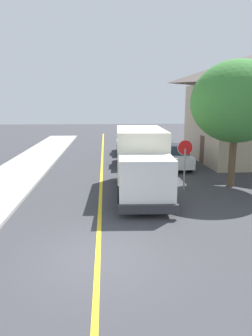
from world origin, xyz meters
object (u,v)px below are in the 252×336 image
(parked_car_mid, at_px, (126,144))
(box_truck, at_px, (141,158))
(parked_car_near, at_px, (130,154))
(stop_sign, at_px, (185,155))
(parked_van_across, at_px, (175,157))
(street_tree_far_side, at_px, (236,102))

(parked_car_mid, bearing_deg, box_truck, -90.66)
(parked_car_near, relative_size, stop_sign, 1.69)
(parked_van_across, distance_m, stop_sign, 5.83)
(parked_car_mid, bearing_deg, parked_van_across, -66.42)
(parked_car_mid, distance_m, street_tree_far_side, 13.47)
(box_truck, relative_size, stop_sign, 2.74)
(parked_car_near, distance_m, street_tree_far_side, 8.95)
(stop_sign, distance_m, street_tree_far_side, 3.93)
(parked_car_near, relative_size, street_tree_far_side, 0.67)
(parked_van_across, bearing_deg, stop_sign, -98.15)
(box_truck, distance_m, parked_car_near, 7.17)
(parked_car_mid, bearing_deg, stop_sign, -80.17)
(parked_car_near, bearing_deg, parked_van_across, -21.10)
(parked_van_across, bearing_deg, box_truck, -117.92)
(stop_sign, bearing_deg, parked_car_mid, 99.83)
(street_tree_far_side, bearing_deg, parked_van_across, 111.08)
(box_truck, distance_m, parked_van_across, 6.75)
(parked_car_mid, height_order, parked_van_across, same)
(box_truck, relative_size, parked_car_near, 1.62)
(box_truck, relative_size, street_tree_far_side, 1.08)
(box_truck, height_order, parked_van_across, box_truck)
(stop_sign, bearing_deg, street_tree_far_side, 11.42)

